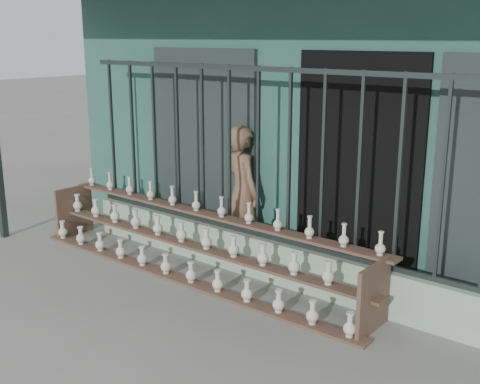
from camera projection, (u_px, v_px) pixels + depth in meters
The scene contains 6 objects.
ground at pixel (173, 316), 5.61m from camera, with size 60.00×60.00×0.00m, color slate.
workshop_building at pixel (386, 104), 8.38m from camera, with size 7.40×6.60×3.21m.
parapet_wall at pixel (257, 255), 6.53m from camera, with size 5.00×0.20×0.45m, color #9CB69C.
security_fence at pixel (258, 154), 6.25m from camera, with size 5.00×0.04×1.80m.
shelf_rack at pixel (193, 243), 6.53m from camera, with size 4.50×0.68×0.85m.
elderly_woman at pixel (242, 193), 6.95m from camera, with size 0.57×0.38×1.57m, color brown.
Camera 1 is at (3.73, -3.59, 2.54)m, focal length 45.00 mm.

